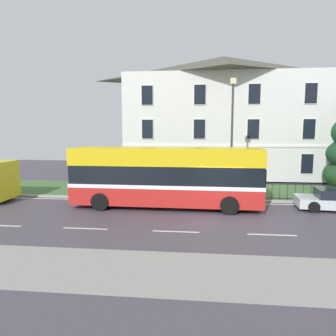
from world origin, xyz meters
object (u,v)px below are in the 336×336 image
(single_decker_bus, at_px, (166,176))
(street_lamp_post, at_px, (232,130))
(georgian_townhouse, at_px, (222,116))
(litter_bin, at_px, (206,186))

(single_decker_bus, height_order, street_lamp_post, street_lamp_post)
(single_decker_bus, xyz_separation_m, street_lamp_post, (3.91, 3.14, 2.59))
(single_decker_bus, bearing_deg, georgian_townhouse, 73.92)
(georgian_townhouse, bearing_deg, single_decker_bus, -106.96)
(georgian_townhouse, relative_size, single_decker_bus, 1.68)
(street_lamp_post, bearing_deg, georgian_townhouse, 89.42)
(street_lamp_post, height_order, litter_bin, street_lamp_post)
(street_lamp_post, xyz_separation_m, litter_bin, (-1.63, -0.28, -3.64))
(single_decker_bus, relative_size, litter_bin, 8.95)
(georgian_townhouse, bearing_deg, litter_bin, -99.56)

